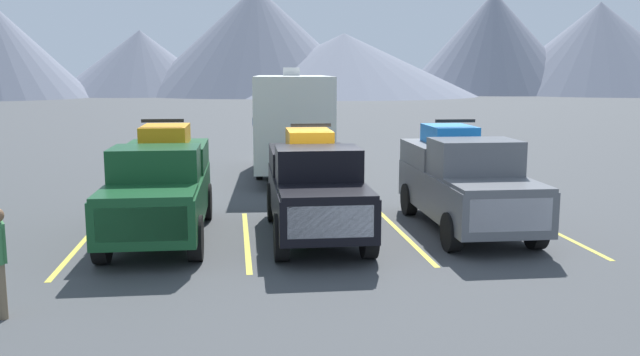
{
  "coord_description": "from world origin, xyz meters",
  "views": [
    {
      "loc": [
        -2.05,
        -14.81,
        3.74
      ],
      "look_at": [
        0.0,
        1.06,
        1.2
      ],
      "focal_mm": 37.75,
      "sensor_mm": 36.0,
      "label": 1
    }
  ],
  "objects_px": {
    "pickup_truck_a": "(161,184)",
    "camper_trailer_a": "(292,119)",
    "pickup_truck_b": "(314,185)",
    "pickup_truck_c": "(464,180)"
  },
  "relations": [
    {
      "from": "pickup_truck_b",
      "to": "camper_trailer_a",
      "type": "bearing_deg",
      "value": 88.15
    },
    {
      "from": "pickup_truck_c",
      "to": "pickup_truck_b",
      "type": "bearing_deg",
      "value": -176.06
    },
    {
      "from": "pickup_truck_b",
      "to": "pickup_truck_c",
      "type": "relative_size",
      "value": 1.0
    },
    {
      "from": "pickup_truck_a",
      "to": "camper_trailer_a",
      "type": "relative_size",
      "value": 0.66
    },
    {
      "from": "pickup_truck_a",
      "to": "pickup_truck_b",
      "type": "distance_m",
      "value": 3.5
    },
    {
      "from": "pickup_truck_c",
      "to": "camper_trailer_a",
      "type": "bearing_deg",
      "value": 110.63
    },
    {
      "from": "pickup_truck_a",
      "to": "camper_trailer_a",
      "type": "distance_m",
      "value": 9.58
    },
    {
      "from": "pickup_truck_c",
      "to": "pickup_truck_a",
      "type": "bearing_deg",
      "value": 179.1
    },
    {
      "from": "pickup_truck_a",
      "to": "pickup_truck_b",
      "type": "xyz_separation_m",
      "value": [
        3.48,
        -0.36,
        -0.03
      ]
    },
    {
      "from": "pickup_truck_b",
      "to": "camper_trailer_a",
      "type": "distance_m",
      "value": 9.17
    }
  ]
}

